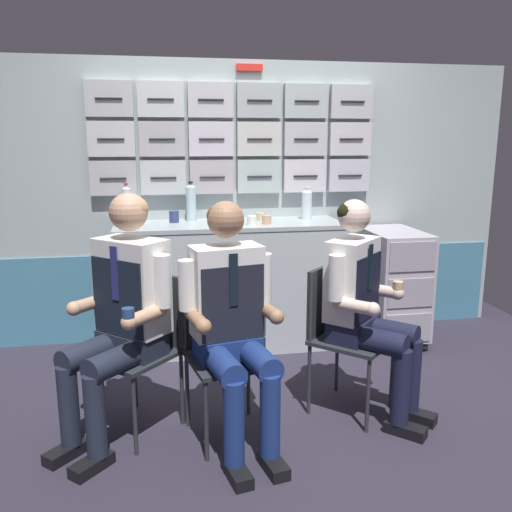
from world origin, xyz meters
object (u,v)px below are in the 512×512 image
Objects in this scene: crew_member_center at (232,315)px; water_bottle_clear at (307,204)px; folding_chair_left at (145,334)px; crew_member_near_trolley at (365,301)px; crew_member_left at (121,307)px; service_trolley at (392,282)px; espresso_cup_small at (174,216)px; folding_chair_center at (223,338)px; folding_chair_near_trolley at (338,322)px.

water_bottle_clear is (0.78, 1.45, 0.38)m from crew_member_center.
crew_member_near_trolley is (1.22, -0.12, 0.16)m from folding_chair_left.
crew_member_left is 1.03× the size of crew_member_center.
crew_member_near_trolley is at bearing -121.17° from service_trolley.
espresso_cup_small is (0.21, 1.18, 0.48)m from folding_chair_left.
service_trolley is 0.68× the size of crew_member_left.
crew_member_center is 1.51m from espresso_cup_small.
folding_chair_left is 1.77m from water_bottle_clear.
service_trolley is 1.29m from crew_member_near_trolley.
folding_chair_center is 0.68× the size of crew_member_near_trolley.
folding_chair_near_trolley is 9.97× the size of espresso_cup_small.
folding_chair_center is 1.62m from water_bottle_clear.
crew_member_left is at bearing -132.69° from folding_chair_left.
service_trolley reaches higher than folding_chair_left.
service_trolley is 1.04× the size of folding_chair_left.
service_trolley is at bearing 41.33° from crew_member_center.
crew_member_center is (0.55, -0.17, -0.02)m from crew_member_left.
crew_member_center is 1.49× the size of folding_chair_near_trolley.
crew_member_center reaches higher than folding_chair_center.
folding_chair_near_trolley is at bearing -96.05° from water_bottle_clear.
folding_chair_near_trolley is (1.10, -0.00, 0.00)m from folding_chair_left.
folding_chair_left is at bearing 162.23° from folding_chair_center.
crew_member_center is at bearing -138.67° from service_trolley.
folding_chair_left is at bearing 174.50° from crew_member_near_trolley.
folding_chair_left is 1.10m from folding_chair_near_trolley.
crew_member_left reaches higher than folding_chair_near_trolley.
crew_member_center is at bearing -17.39° from crew_member_left.
crew_member_left is at bearing 162.61° from crew_member_center.
folding_chair_left is 1.23m from crew_member_near_trolley.
folding_chair_center is 0.24m from crew_member_center.
crew_member_near_trolley is at bearing -44.49° from folding_chair_near_trolley.
crew_member_left reaches higher than water_bottle_clear.
folding_chair_left is 3.37× the size of water_bottle_clear.
crew_member_left is 15.28× the size of espresso_cup_small.
service_trolley is 1.92m from crew_member_center.
folding_chair_near_trolley is at bearing -52.90° from espresso_cup_small.
crew_member_near_trolley reaches higher than water_bottle_clear.
water_bottle_clear is (1.22, 1.16, 0.55)m from folding_chair_left.
espresso_cup_small is (-0.24, 1.46, 0.30)m from crew_member_center.
folding_chair_center is at bearing -178.96° from crew_member_near_trolley.
folding_chair_left is 1.29m from espresso_cup_small.
service_trolley is 1.04× the size of folding_chair_center.
folding_chair_near_trolley is at bearing -0.17° from folding_chair_left.
folding_chair_center is 0.82m from crew_member_near_trolley.
folding_chair_near_trolley is at bearing 23.50° from crew_member_center.
folding_chair_center is at bearing -17.77° from folding_chair_left.
crew_member_left is 1.88m from water_bottle_clear.
crew_member_left is at bearing -174.65° from folding_chair_near_trolley.
water_bottle_clear is at bearing 43.44° from folding_chair_left.
folding_chair_center is 9.97× the size of espresso_cup_small.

